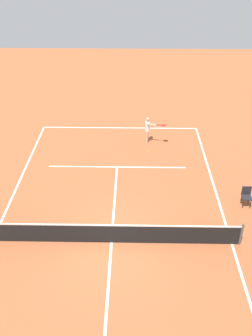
{
  "coord_description": "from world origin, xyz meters",
  "views": [
    {
      "loc": [
        -0.82,
        11.51,
        11.01
      ],
      "look_at": [
        -0.52,
        -4.52,
        0.8
      ],
      "focal_mm": 40.23,
      "sensor_mm": 36.0,
      "label": 1
    }
  ],
  "objects": [
    {
      "name": "tennis_ball",
      "position": [
        -1.78,
        -7.63,
        0.03
      ],
      "size": [
        0.07,
        0.07,
        0.07
      ],
      "primitive_type": "sphere",
      "color": "#CCE033",
      "rests_on": "ground"
    },
    {
      "name": "tennis_net",
      "position": [
        0.0,
        0.0,
        0.5
      ],
      "size": [
        10.68,
        0.1,
        1.07
      ],
      "color": "#4C4C51",
      "rests_on": "ground"
    },
    {
      "name": "court_lines",
      "position": [
        0.0,
        0.0,
        0.0
      ],
      "size": [
        10.08,
        21.43,
        0.01
      ],
      "color": "white",
      "rests_on": "ground"
    },
    {
      "name": "ground_plane",
      "position": [
        0.0,
        0.0,
        0.0
      ],
      "size": [
        60.0,
        60.0,
        0.0
      ],
      "primitive_type": "plane",
      "color": "#AD5933"
    },
    {
      "name": "player_serving",
      "position": [
        -1.78,
        -8.77,
        0.97
      ],
      "size": [
        1.23,
        0.73,
        1.63
      ],
      "rotation": [
        0.0,
        0.0,
        1.4
      ],
      "color": "#D8A884",
      "rests_on": "ground"
    },
    {
      "name": "courtside_chair_mid",
      "position": [
        -6.17,
        -2.65,
        0.53
      ],
      "size": [
        0.44,
        0.46,
        0.95
      ],
      "color": "#262626",
      "rests_on": "ground"
    }
  ]
}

